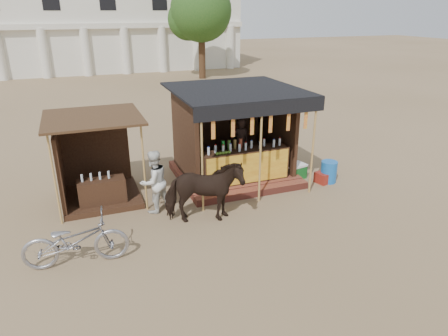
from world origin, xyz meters
name	(u,v)px	position (x,y,z in m)	size (l,w,h in m)	color
ground	(248,236)	(0.00, 0.00, 0.00)	(120.00, 120.00, 0.00)	#846B4C
main_stall	(235,146)	(1.01, 3.36, 1.02)	(3.60, 3.61, 2.78)	brown
secondary_stall	(92,171)	(-3.17, 3.24, 0.85)	(2.40, 2.40, 2.38)	#3A2415
cow	(204,192)	(-0.75, 1.00, 0.80)	(0.86, 1.88, 1.59)	black
motorbike	(76,241)	(-3.72, 0.26, 0.55)	(0.73, 2.09, 1.10)	gray
bystander	(154,182)	(-1.75, 2.00, 0.82)	(0.80, 0.62, 1.65)	silver
blue_barrel	(329,172)	(3.54, 2.00, 0.33)	(0.48, 0.48, 0.66)	#165AAB
red_crate	(323,178)	(3.36, 2.00, 0.16)	(0.39, 0.42, 0.32)	maroon
cooler	(295,171)	(2.74, 2.60, 0.23)	(0.72, 0.56, 0.46)	#166523
background_building	(80,21)	(-2.00, 29.94, 3.98)	(26.00, 7.45, 8.18)	silver
tree	(198,13)	(5.81, 22.14, 4.63)	(4.50, 4.40, 7.00)	#382314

